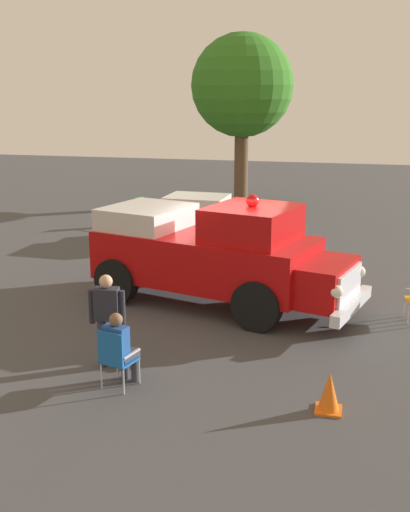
{
  "coord_description": "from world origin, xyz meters",
  "views": [
    {
      "loc": [
        2.81,
        -13.27,
        4.69
      ],
      "look_at": [
        -0.46,
        -0.03,
        1.1
      ],
      "focal_mm": 44.01,
      "sensor_mm": 36.0,
      "label": 1
    }
  ],
  "objects": [
    {
      "name": "ground_plane",
      "position": [
        0.0,
        0.0,
        0.0
      ],
      "size": [
        60.0,
        60.0,
        0.0
      ],
      "primitive_type": "plane",
      "color": "#424244"
    },
    {
      "name": "vintage_fire_truck",
      "position": [
        -0.23,
        -0.09,
        1.2
      ],
      "size": [
        6.31,
        3.72,
        2.59
      ],
      "color": "black",
      "rests_on": "ground"
    },
    {
      "name": "classic_hot_rod",
      "position": [
        -1.86,
        5.91,
        0.75
      ],
      "size": [
        4.42,
        2.03,
        1.46
      ],
      "color": "black",
      "rests_on": "ground"
    },
    {
      "name": "lawn_chair_near_truck",
      "position": [
        -0.82,
        -4.58,
        0.59
      ],
      "size": [
        0.61,
        0.6,
        1.02
      ],
      "color": "#B7BABF",
      "rests_on": "ground"
    },
    {
      "name": "lawn_chair_spare",
      "position": [
        -4.71,
        7.67,
        0.59
      ],
      "size": [
        0.64,
        0.64,
        1.02
      ],
      "color": "#B7BABF",
      "rests_on": "ground"
    },
    {
      "name": "spectator_seated",
      "position": [
        -0.79,
        -4.45,
        0.7
      ],
      "size": [
        0.49,
        0.61,
        1.29
      ],
      "color": "#383842",
      "rests_on": "ground"
    },
    {
      "name": "spectator_standing",
      "position": [
        -1.27,
        -3.78,
        0.96
      ],
      "size": [
        0.65,
        0.32,
        1.68
      ],
      "color": "#2D334C",
      "rests_on": "ground"
    },
    {
      "name": "oak_tree_right",
      "position": [
        -2.12,
        13.14,
        4.88
      ],
      "size": [
        4.24,
        4.24,
        7.05
      ],
      "color": "brown",
      "rests_on": "ground"
    },
    {
      "name": "traffic_cone",
      "position": [
        2.56,
        -4.49,
        0.31
      ],
      "size": [
        0.4,
        0.4,
        0.64
      ],
      "color": "orange",
      "rests_on": "ground"
    }
  ]
}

